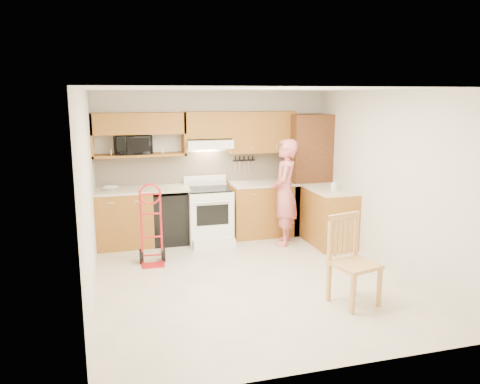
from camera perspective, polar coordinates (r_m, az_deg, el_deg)
name	(u,v)px	position (r m, az deg, el deg)	size (l,w,h in m)	color
floor	(250,280)	(6.54, 1.20, -10.42)	(4.00, 4.50, 0.02)	beige
ceiling	(251,88)	(6.07, 1.30, 12.22)	(4.00, 4.50, 0.02)	white
wall_back	(213,164)	(8.34, -3.26, 3.35)	(4.00, 0.02, 2.50)	beige
wall_front	(328,238)	(4.13, 10.39, -5.36)	(4.00, 0.02, 2.50)	beige
wall_left	(88,197)	(5.93, -17.68, -0.56)	(0.02, 4.50, 2.50)	beige
wall_right	(387,181)	(7.02, 17.15, 1.30)	(0.02, 4.50, 2.50)	beige
backsplash	(213,167)	(8.32, -3.22, 2.98)	(3.92, 0.03, 0.55)	beige
lower_cab_left	(124,219)	(8.01, -13.62, -3.15)	(0.90, 0.60, 0.90)	#9F5B20
dishwasher	(170,217)	(8.07, -8.28, -3.01)	(0.60, 0.60, 0.85)	black
lower_cab_right	(263,210)	(8.42, 2.79, -2.12)	(1.14, 0.60, 0.90)	#9F5B20
countertop_left	(142,190)	(7.92, -11.61, 0.26)	(1.50, 0.63, 0.04)	beige
countertop_right	(264,183)	(8.32, 2.82, 1.02)	(1.14, 0.63, 0.04)	beige
cab_return_right	(329,217)	(8.02, 10.52, -3.00)	(0.60, 1.00, 0.90)	#9F5B20
countertop_return	(330,189)	(7.92, 10.65, 0.30)	(0.63, 1.00, 0.04)	beige
pantry_tall	(307,174)	(8.59, 8.03, 2.14)	(0.70, 0.60, 2.10)	brown
upper_cab_left	(138,123)	(7.92, -11.99, 7.99)	(1.50, 0.33, 0.34)	#9F5B20
upper_shelf_mw	(140,155)	(7.97, -11.84, 4.33)	(1.50, 0.33, 0.04)	#9F5B20
upper_cab_center	(208,125)	(8.08, -3.89, 7.99)	(0.76, 0.33, 0.44)	#9F5B20
upper_cab_right	(262,132)	(8.33, 2.59, 7.15)	(1.14, 0.33, 0.70)	#9F5B20
range_hood	(209,144)	(8.04, -3.76, 5.76)	(0.76, 0.46, 0.14)	white
knife_strip	(244,164)	(8.42, 0.48, 3.38)	(0.40, 0.05, 0.29)	black
microwave	(133,144)	(7.94, -12.64, 5.55)	(0.56, 0.38, 0.31)	black
range	(209,211)	(7.98, -3.66, -2.26)	(0.73, 0.96, 1.07)	white
person	(285,193)	(7.83, 5.33, -0.06)	(0.63, 0.42, 1.74)	#CC6365
hand_truck	(152,228)	(7.04, -10.49, -4.29)	(0.43, 0.39, 1.08)	red
dining_chair	(355,261)	(5.80, 13.52, -8.01)	(0.48, 0.52, 1.06)	tan
soap_bottle	(335,185)	(7.76, 11.19, 0.87)	(0.08, 0.08, 0.18)	white
bowl	(111,188)	(7.89, -15.11, 0.42)	(0.23, 0.23, 0.06)	white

